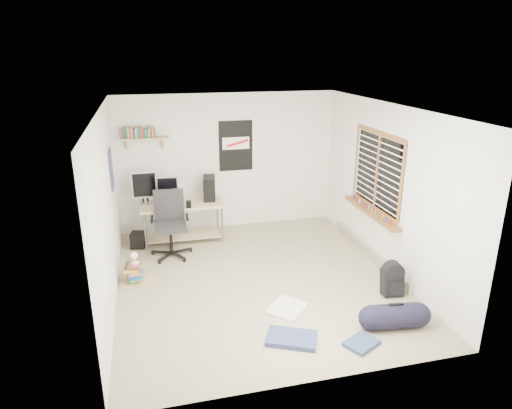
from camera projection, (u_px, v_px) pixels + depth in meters
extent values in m
cube|color=gray|center=(257.00, 280.00, 6.73)|extent=(4.00, 4.50, 0.01)
cube|color=white|center=(258.00, 108.00, 5.92)|extent=(4.00, 4.50, 0.01)
cube|color=silver|center=(228.00, 162.00, 8.40)|extent=(4.00, 0.01, 2.50)
cube|color=silver|center=(107.00, 211.00, 5.87)|extent=(0.01, 4.50, 2.50)
cube|color=silver|center=(388.00, 189.00, 6.78)|extent=(0.01, 4.50, 2.50)
cube|color=tan|center=(183.00, 221.00, 8.00)|extent=(1.44, 0.67, 0.65)
cube|color=#A1A1A6|center=(145.00, 194.00, 7.80)|extent=(0.42, 0.12, 0.46)
cube|color=#9B9B9F|center=(168.00, 197.00, 7.75)|extent=(0.37, 0.12, 0.39)
cube|color=black|center=(209.00, 189.00, 8.08)|extent=(0.27, 0.45, 0.45)
cube|color=black|center=(170.00, 203.00, 8.02)|extent=(0.36, 0.15, 0.02)
cube|color=black|center=(145.00, 199.00, 7.97)|extent=(0.11, 0.11, 0.18)
cube|color=black|center=(189.00, 205.00, 7.68)|extent=(0.10, 0.10, 0.16)
cube|color=#232325|center=(170.00, 228.00, 7.35)|extent=(0.75, 0.75, 1.08)
cube|color=tan|center=(145.00, 138.00, 7.79)|extent=(0.80, 0.22, 0.24)
cube|color=black|center=(236.00, 146.00, 8.31)|extent=(0.62, 0.03, 0.92)
cube|color=navy|center=(111.00, 169.00, 6.90)|extent=(0.02, 0.42, 0.60)
cube|color=brown|center=(376.00, 171.00, 6.98)|extent=(0.10, 1.50, 1.26)
cube|color=#B7B2A8|center=(369.00, 252.00, 7.42)|extent=(0.08, 2.50, 0.18)
cube|color=black|center=(392.00, 282.00, 6.26)|extent=(0.31, 0.26, 0.38)
cylinder|color=black|center=(395.00, 317.00, 5.54)|extent=(0.34, 0.34, 0.61)
cube|color=silver|center=(287.00, 308.00, 5.96)|extent=(0.64, 0.64, 0.04)
cube|color=navy|center=(292.00, 339.00, 5.32)|extent=(0.68, 0.58, 0.06)
cube|color=navy|center=(361.00, 343.00, 5.24)|extent=(0.46, 0.42, 0.05)
cube|color=brown|center=(135.00, 272.00, 6.63)|extent=(0.48, 0.39, 0.32)
cube|color=white|center=(135.00, 258.00, 6.54)|extent=(0.16, 0.21, 0.19)
cube|color=black|center=(138.00, 240.00, 7.78)|extent=(0.28, 0.28, 0.26)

